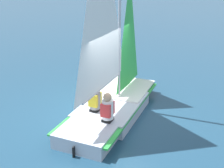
{
  "coord_description": "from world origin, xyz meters",
  "views": [
    {
      "loc": [
        5.28,
        -5.31,
        3.95
      ],
      "look_at": [
        0.0,
        0.0,
        0.98
      ],
      "focal_mm": 45.0,
      "sensor_mm": 36.0,
      "label": 1
    }
  ],
  "objects": [
    {
      "name": "sailor_crew",
      "position": [
        0.68,
        -0.84,
        0.62
      ],
      "size": [
        0.39,
        0.41,
        1.16
      ],
      "rotation": [
        0.0,
        0.0,
        1.96
      ],
      "color": "black",
      "rests_on": "ground_plane"
    },
    {
      "name": "sailor_helm",
      "position": [
        0.01,
        -0.67,
        0.63
      ],
      "size": [
        0.39,
        0.41,
        1.16
      ],
      "rotation": [
        0.0,
        0.0,
        1.96
      ],
      "color": "black",
      "rests_on": "ground_plane"
    },
    {
      "name": "sailboat_main",
      "position": [
        0.01,
        -0.03,
        0.82
      ],
      "size": [
        3.08,
        4.6,
        5.67
      ],
      "rotation": [
        0.0,
        0.0,
        1.96
      ],
      "color": "#B2BCCC",
      "rests_on": "ground_plane"
    },
    {
      "name": "ground_plane",
      "position": [
        0.0,
        0.0,
        0.0
      ],
      "size": [
        260.0,
        260.0,
        0.0
      ],
      "primitive_type": "plane",
      "color": "navy"
    }
  ]
}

